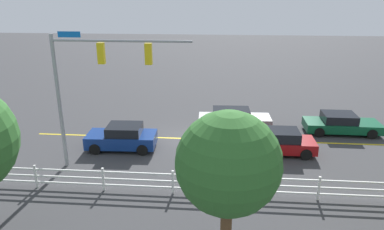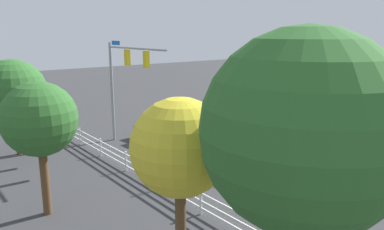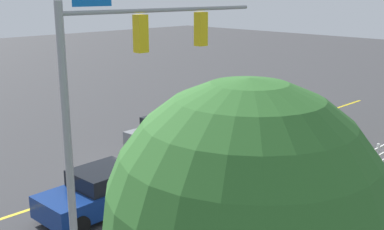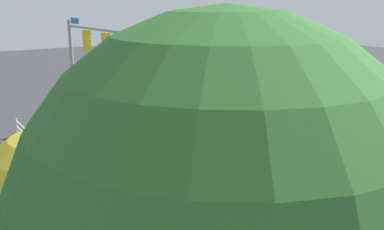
# 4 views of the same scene
# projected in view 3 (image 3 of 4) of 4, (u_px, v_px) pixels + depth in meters

# --- Properties ---
(ground_plane) EXTENTS (120.00, 120.00, 0.00)m
(ground_plane) POSITION_uv_depth(u_px,v_px,m) (155.00, 168.00, 19.75)
(ground_plane) COLOR #38383A
(lane_center_stripe) EXTENTS (28.00, 0.16, 0.01)m
(lane_center_stripe) POSITION_uv_depth(u_px,v_px,m) (220.00, 147.00, 22.47)
(lane_center_stripe) COLOR gold
(lane_center_stripe) RESTS_ON ground_plane
(signal_assembly) EXTENTS (6.85, 0.38, 7.04)m
(signal_assembly) POSITION_uv_depth(u_px,v_px,m) (125.00, 76.00, 12.56)
(signal_assembly) COLOR gray
(signal_assembly) RESTS_ON ground_plane
(car_0) EXTENTS (4.78, 2.03, 1.33)m
(car_0) POSITION_uv_depth(u_px,v_px,m) (263.00, 107.00, 27.47)
(car_0) COLOR #0C4C2D
(car_0) RESTS_ON ground_plane
(car_1) EXTENTS (4.01, 1.85, 1.40)m
(car_1) POSITION_uv_depth(u_px,v_px,m) (266.00, 135.00, 22.02)
(car_1) COLOR maroon
(car_1) RESTS_ON ground_plane
(car_2) EXTENTS (4.08, 2.07, 1.47)m
(car_2) POSITION_uv_depth(u_px,v_px,m) (101.00, 192.00, 15.68)
(car_2) COLOR navy
(car_2) RESTS_ON ground_plane
(car_3) EXTENTS (4.84, 1.99, 1.44)m
(car_3) POSITION_uv_depth(u_px,v_px,m) (173.00, 130.00, 22.74)
(car_3) COLOR slate
(car_3) RESTS_ON ground_plane
(white_rail_fence) EXTENTS (26.10, 0.10, 1.15)m
(white_rail_fence) POSITION_uv_depth(u_px,v_px,m) (337.00, 178.00, 17.12)
(white_rail_fence) COLOR white
(white_rail_fence) RESTS_ON ground_plane
(tree_2) EXTENTS (4.02, 4.02, 6.02)m
(tree_2) POSITION_uv_depth(u_px,v_px,m) (245.00, 218.00, 6.74)
(tree_2) COLOR brown
(tree_2) RESTS_ON ground_plane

